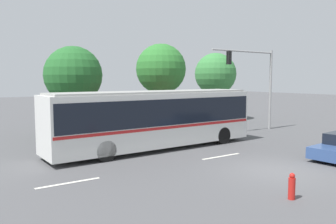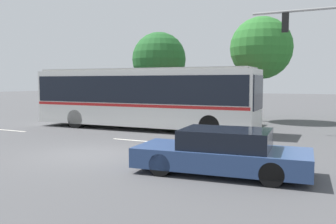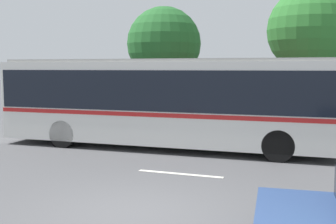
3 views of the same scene
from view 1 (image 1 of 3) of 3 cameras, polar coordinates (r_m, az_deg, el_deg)
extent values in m
plane|color=#4C4C4F|center=(15.13, 17.46, -9.37)|extent=(140.00, 140.00, 0.00)
cube|color=silver|center=(18.60, -2.16, -1.15)|extent=(12.04, 2.78, 2.83)
cube|color=black|center=(18.56, -2.17, 0.24)|extent=(11.81, 2.81, 1.36)
cube|color=#B21E1E|center=(18.64, -2.16, -2.18)|extent=(11.93, 2.81, 0.14)
cube|color=black|center=(22.43, 10.77, 0.77)|extent=(0.11, 2.10, 1.59)
cube|color=#959592|center=(18.49, -2.18, 3.37)|extent=(11.56, 2.57, 0.10)
cylinder|color=black|center=(22.06, 5.17, -3.17)|extent=(1.01, 0.33, 1.00)
cylinder|color=black|center=(20.48, 9.14, -3.89)|extent=(1.01, 0.33, 1.00)
cylinder|color=black|center=(18.13, -13.33, -5.19)|extent=(1.01, 0.33, 1.00)
cylinder|color=black|center=(16.17, -10.40, -6.43)|extent=(1.01, 0.33, 1.00)
cylinder|color=black|center=(17.85, 23.72, -6.32)|extent=(0.62, 0.27, 0.61)
cylinder|color=gray|center=(27.22, 16.75, 3.54)|extent=(0.18, 0.18, 5.99)
cylinder|color=gray|center=(25.06, 12.56, 9.88)|extent=(5.94, 0.12, 0.12)
cube|color=black|center=(24.01, 10.17, 8.92)|extent=(0.30, 0.22, 0.90)
cylinder|color=red|center=(24.12, 9.98, 9.62)|extent=(0.18, 0.02, 0.18)
cylinder|color=yellow|center=(24.10, 9.96, 8.91)|extent=(0.18, 0.02, 0.18)
cylinder|color=green|center=(24.08, 9.95, 8.20)|extent=(0.18, 0.02, 0.18)
cube|color=#286028|center=(23.25, -3.62, -2.91)|extent=(6.02, 1.36, 0.85)
cube|color=#CC3351|center=(23.16, -3.63, -1.33)|extent=(5.89, 1.29, 0.44)
cylinder|color=brown|center=(23.43, -15.38, -0.71)|extent=(0.32, 0.32, 2.73)
sphere|color=#236028|center=(23.31, -15.55, 5.97)|extent=(3.79, 3.79, 3.79)
cylinder|color=brown|center=(26.78, -1.16, 0.77)|extent=(0.28, 0.28, 3.22)
sphere|color=#2D752D|center=(26.70, -1.17, 7.22)|extent=(3.90, 3.90, 3.90)
cylinder|color=brown|center=(32.34, 7.87, 1.28)|extent=(0.34, 0.34, 2.93)
sphere|color=#387F3D|center=(32.26, 7.94, 6.35)|extent=(3.87, 3.87, 3.87)
cylinder|color=red|center=(11.78, 20.00, -11.95)|extent=(0.22, 0.22, 0.70)
sphere|color=red|center=(11.66, 20.06, -9.98)|extent=(0.18, 0.18, 0.18)
cube|color=silver|center=(17.23, 8.90, -7.34)|extent=(2.40, 0.16, 0.01)
cube|color=silver|center=(13.33, -16.28, -11.34)|extent=(2.40, 0.16, 0.01)
camera|label=2|loc=(19.42, 58.26, -1.02)|focal=38.85mm
camera|label=3|loc=(15.03, 49.60, 0.04)|focal=44.92mm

